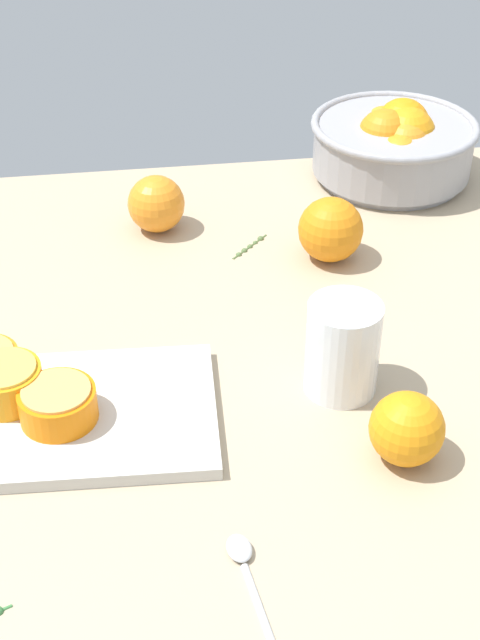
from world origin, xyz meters
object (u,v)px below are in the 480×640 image
object	(u,v)px
juice_glass	(342,351)
loose_orange_0	(407,429)
orange_half_0	(58,404)
fruit_bowl	(393,144)
cutting_board	(54,416)
loose_orange_2	(331,230)
loose_orange_1	(156,204)
spoon	(248,574)
orange_half_2	(6,383)

from	to	relation	value
juice_glass	loose_orange_0	bearing A→B (deg)	-71.58
loose_orange_0	orange_half_0	bearing A→B (deg)	165.19
orange_half_0	fruit_bowl	bearing A→B (deg)	45.77
cutting_board	loose_orange_2	xyz separation A→B (cm)	(35.08, 27.38, 3.51)
loose_orange_0	loose_orange_1	distance (cm)	52.45
orange_half_0	juice_glass	bearing A→B (deg)	4.74
juice_glass	spoon	bearing A→B (deg)	-119.83
fruit_bowl	loose_orange_2	bearing A→B (deg)	-123.71
cutting_board	loose_orange_0	world-z (taller)	loose_orange_0
loose_orange_1	loose_orange_0	bearing A→B (deg)	-66.44
orange_half_0	orange_half_2	xyz separation A→B (cm)	(-5.34, 3.80, 0.22)
cutting_board	loose_orange_0	size ratio (longest dim) A/B	4.51
cutting_board	orange_half_0	world-z (taller)	orange_half_0
cutting_board	loose_orange_1	size ratio (longest dim) A/B	4.26
cutting_board	spoon	xyz separation A→B (cm)	(16.86, -22.25, -0.29)
cutting_board	orange_half_2	size ratio (longest dim) A/B	4.37
juice_glass	orange_half_0	world-z (taller)	juice_glass
orange_half_2	loose_orange_2	world-z (taller)	loose_orange_2
orange_half_0	spoon	distance (cm)	26.76
loose_orange_1	loose_orange_2	distance (cm)	24.37
cutting_board	orange_half_0	xyz separation A→B (cm)	(0.69, -1.12, 2.58)
orange_half_0	loose_orange_1	world-z (taller)	loose_orange_1
loose_orange_1	spoon	distance (cm)	60.56
loose_orange_1	orange_half_0	bearing A→B (deg)	-107.69
fruit_bowl	loose_orange_1	size ratio (longest dim) A/B	3.18
juice_glass	spoon	distance (cm)	27.56
orange_half_0	loose_orange_1	size ratio (longest dim) A/B	1.01
orange_half_2	loose_orange_1	size ratio (longest dim) A/B	0.97
orange_half_2	loose_orange_2	xyz separation A→B (cm)	(39.73, 24.70, 0.71)
juice_glass	orange_half_2	world-z (taller)	juice_glass
loose_orange_1	spoon	world-z (taller)	loose_orange_1
fruit_bowl	cutting_board	world-z (taller)	fruit_bowl
spoon	fruit_bowl	bearing A→B (deg)	65.38
orange_half_0	loose_orange_0	size ratio (longest dim) A/B	1.07
fruit_bowl	loose_orange_2	distance (cm)	26.08
juice_glass	cutting_board	xyz separation A→B (cm)	(-30.39, -1.34, -4.18)
loose_orange_0	loose_orange_1	xyz separation A→B (cm)	(-20.96, 48.08, 0.22)
fruit_bowl	loose_orange_0	xyz separation A→B (cm)	(-15.38, -59.03, -1.72)
orange_half_2	loose_orange_0	size ratio (longest dim) A/B	1.03
loose_orange_0	cutting_board	bearing A→B (deg)	163.72
orange_half_0	orange_half_2	world-z (taller)	orange_half_2
juice_glass	loose_orange_2	world-z (taller)	juice_glass
orange_half_0	loose_orange_1	bearing A→B (deg)	72.31
juice_glass	loose_orange_1	bearing A→B (deg)	115.06
loose_orange_2	spoon	distance (cm)	53.00
orange_half_2	loose_orange_2	distance (cm)	46.79
spoon	orange_half_0	bearing A→B (deg)	127.43
cutting_board	loose_orange_0	xyz separation A→B (cm)	(34.16, -9.97, 2.96)
juice_glass	loose_orange_1	world-z (taller)	juice_glass
loose_orange_1	loose_orange_2	xyz separation A→B (cm)	(21.88, -10.72, 0.33)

